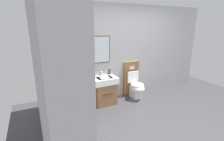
{
  "coord_description": "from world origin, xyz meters",
  "views": [
    {
      "loc": [
        -2.52,
        -2.18,
        2.0
      ],
      "look_at": [
        -0.79,
        1.3,
        0.92
      ],
      "focal_mm": 26.64,
      "sensor_mm": 36.0,
      "label": 1
    }
  ],
  "objects_px": {
    "soap_dispenser": "(110,71)",
    "toothbrush_cup": "(57,80)",
    "vanity_sink_right": "(104,90)",
    "vanity_sink_left": "(70,96)",
    "toilet": "(134,84)",
    "folded_hand_towel": "(105,78)"
  },
  "relations": [
    {
      "from": "soap_dispenser",
      "to": "toothbrush_cup",
      "type": "bearing_deg",
      "value": -179.58
    },
    {
      "from": "vanity_sink_right",
      "to": "soap_dispenser",
      "type": "bearing_deg",
      "value": 34.82
    },
    {
      "from": "toothbrush_cup",
      "to": "soap_dispenser",
      "type": "xyz_separation_m",
      "value": [
        1.37,
        0.01,
        0.03
      ]
    },
    {
      "from": "vanity_sink_left",
      "to": "toilet",
      "type": "bearing_deg",
      "value": -0.0
    },
    {
      "from": "soap_dispenser",
      "to": "folded_hand_towel",
      "type": "relative_size",
      "value": 0.89
    },
    {
      "from": "toilet",
      "to": "soap_dispenser",
      "type": "bearing_deg",
      "value": 165.84
    },
    {
      "from": "soap_dispenser",
      "to": "vanity_sink_right",
      "type": "bearing_deg",
      "value": -145.18
    },
    {
      "from": "vanity_sink_left",
      "to": "vanity_sink_right",
      "type": "distance_m",
      "value": 0.89
    },
    {
      "from": "vanity_sink_right",
      "to": "toothbrush_cup",
      "type": "xyz_separation_m",
      "value": [
        -1.12,
        0.16,
        0.39
      ]
    },
    {
      "from": "vanity_sink_left",
      "to": "folded_hand_towel",
      "type": "height_order",
      "value": "folded_hand_towel"
    },
    {
      "from": "toilet",
      "to": "folded_hand_towel",
      "type": "relative_size",
      "value": 4.55
    },
    {
      "from": "vanity_sink_right",
      "to": "toothbrush_cup",
      "type": "relative_size",
      "value": 3.47
    },
    {
      "from": "vanity_sink_left",
      "to": "toothbrush_cup",
      "type": "relative_size",
      "value": 3.47
    },
    {
      "from": "toothbrush_cup",
      "to": "soap_dispenser",
      "type": "relative_size",
      "value": 1.05
    },
    {
      "from": "vanity_sink_left",
      "to": "soap_dispenser",
      "type": "distance_m",
      "value": 1.22
    },
    {
      "from": "vanity_sink_right",
      "to": "soap_dispenser",
      "type": "relative_size",
      "value": 3.65
    },
    {
      "from": "toothbrush_cup",
      "to": "soap_dispenser",
      "type": "distance_m",
      "value": 1.37
    },
    {
      "from": "toothbrush_cup",
      "to": "soap_dispenser",
      "type": "bearing_deg",
      "value": 0.42
    },
    {
      "from": "soap_dispenser",
      "to": "folded_hand_towel",
      "type": "bearing_deg",
      "value": -132.61
    },
    {
      "from": "toilet",
      "to": "toothbrush_cup",
      "type": "distance_m",
      "value": 2.09
    },
    {
      "from": "toothbrush_cup",
      "to": "folded_hand_towel",
      "type": "distance_m",
      "value": 1.13
    },
    {
      "from": "vanity_sink_right",
      "to": "folded_hand_towel",
      "type": "height_order",
      "value": "folded_hand_towel"
    }
  ]
}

